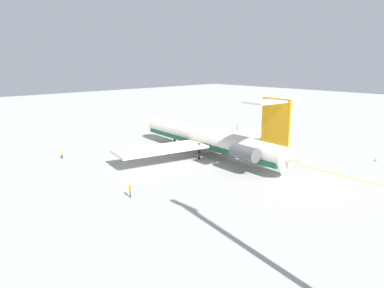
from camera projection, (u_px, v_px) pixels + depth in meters
ground at (245, 151)px, 67.92m from camera, size 288.22×288.22×0.00m
main_jetliner at (212, 139)px, 63.11m from camera, size 39.66×35.07×11.55m
ground_crew_near_nose at (130, 189)px, 44.35m from camera, size 0.42×0.29×1.79m
ground_crew_near_tail at (202, 126)px, 88.17m from camera, size 0.42×0.27×1.67m
ground_crew_portside at (237, 128)px, 85.39m from camera, size 0.31×0.36×1.74m
ground_crew_starboard at (62, 153)px, 62.02m from camera, size 0.43×0.27×1.70m
safety_cone_nose at (376, 160)px, 60.49m from camera, size 0.40×0.40×0.55m
taxiway_centreline at (236, 148)px, 69.84m from camera, size 109.65×8.52×0.01m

